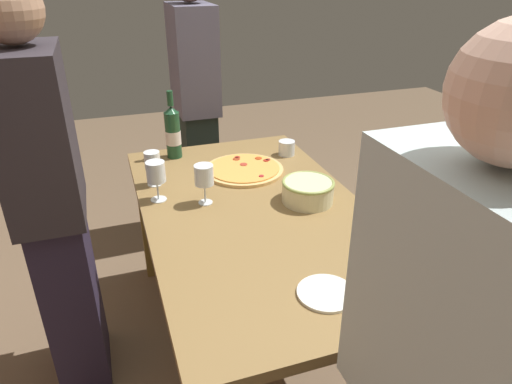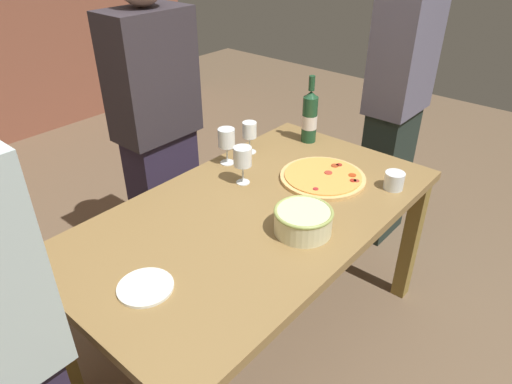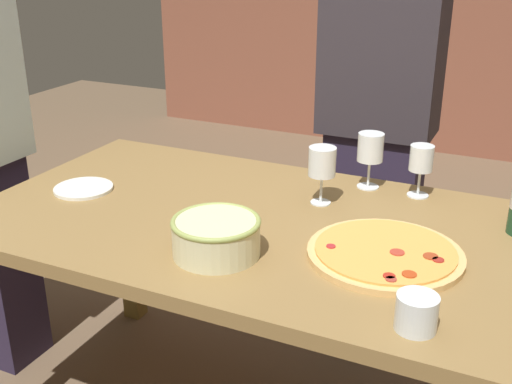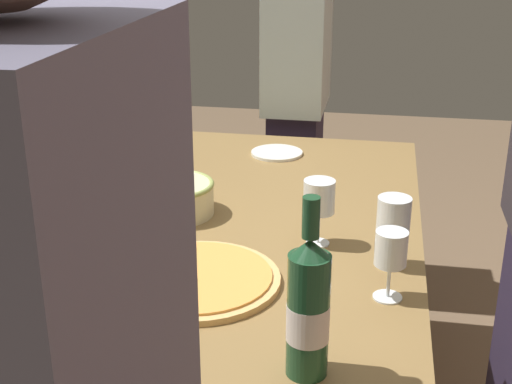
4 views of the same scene
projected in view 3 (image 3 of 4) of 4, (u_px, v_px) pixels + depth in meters
dining_table at (256, 249)px, 1.80m from camera, size 1.60×0.90×0.75m
pizza at (385, 253)px, 1.56m from camera, size 0.38×0.38×0.02m
serving_bowl at (216, 235)px, 1.55m from camera, size 0.22×0.22×0.10m
wine_glass_near_pizza at (421, 160)px, 1.88m from camera, size 0.07×0.07×0.16m
wine_glass_by_bottle at (322, 164)px, 1.83m from camera, size 0.08×0.08×0.17m
wine_glass_far_left at (370, 149)px, 1.94m from camera, size 0.08×0.08×0.18m
cup_amber at (417, 313)px, 1.26m from camera, size 0.09×0.09×0.08m
side_plate at (84, 188)px, 1.97m from camera, size 0.18×0.18×0.01m
person_host at (377, 126)px, 2.33m from camera, size 0.41×0.24×1.64m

